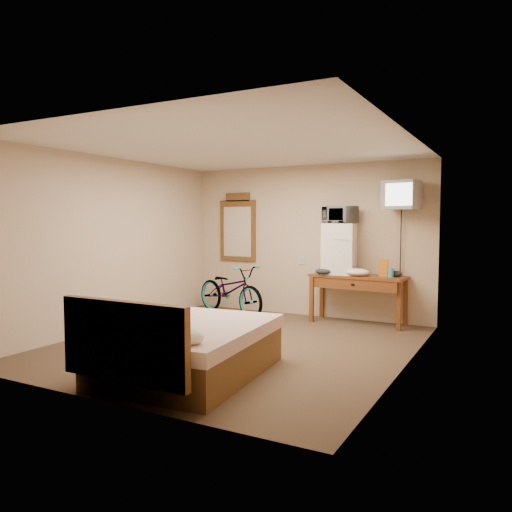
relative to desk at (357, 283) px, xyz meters
name	(u,v)px	position (x,y,z in m)	size (l,w,h in m)	color
room	(237,247)	(-0.97, -2.00, 0.61)	(4.60, 4.64, 2.50)	#473623
desk	(357,283)	(0.00, 0.00, 0.00)	(1.48, 0.66, 0.75)	brown
mini_fridge	(339,249)	(-0.31, 0.06, 0.51)	(0.53, 0.52, 0.79)	white
microwave	(340,215)	(-0.31, 0.06, 1.04)	(0.48, 0.33, 0.27)	white
snack_bag	(384,268)	(0.39, 0.02, 0.24)	(0.13, 0.08, 0.26)	orange
blue_cup	(391,273)	(0.51, -0.02, 0.18)	(0.08, 0.08, 0.14)	#3893BF
cloth_cream	(357,272)	(0.03, -0.08, 0.17)	(0.36, 0.28, 0.11)	white
cloth_dark_a	(324,271)	(-0.49, -0.15, 0.16)	(0.27, 0.20, 0.10)	black
cloth_dark_b	(396,274)	(0.56, 0.08, 0.16)	(0.20, 0.16, 0.09)	black
crt_television	(402,195)	(0.64, 0.02, 1.32)	(0.54, 0.62, 0.42)	black
wall_mirror	(238,228)	(-2.28, 0.27, 0.82)	(0.71, 0.04, 1.21)	brown
bicycle	(230,290)	(-2.11, -0.28, -0.21)	(0.56, 1.61, 0.85)	black
bed	(185,348)	(-0.77, -3.38, -0.34)	(1.56, 1.98, 0.90)	brown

